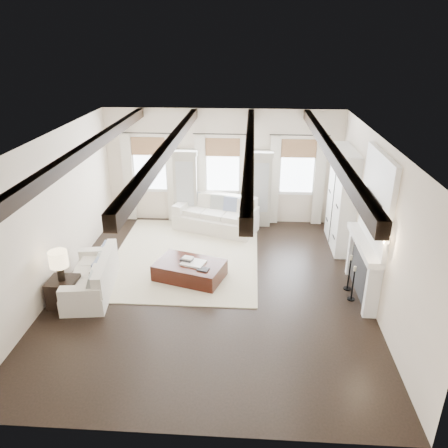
# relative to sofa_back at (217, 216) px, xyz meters

# --- Properties ---
(ground) EXTENTS (7.50, 7.50, 0.00)m
(ground) POSITION_rel_sofa_back_xyz_m (0.13, -3.12, -0.38)
(ground) COLOR black
(ground) RESTS_ON ground
(room_shell) EXTENTS (6.54, 7.54, 3.22)m
(room_shell) POSITION_rel_sofa_back_xyz_m (0.88, -2.22, 1.51)
(room_shell) COLOR #F6E5CD
(room_shell) RESTS_ON ground
(area_rug) EXTENTS (3.48, 4.29, 0.02)m
(area_rug) POSITION_rel_sofa_back_xyz_m (-0.62, -1.70, -0.37)
(area_rug) COLOR beige
(area_rug) RESTS_ON ground
(sofa_back) EXTENTS (2.42, 1.68, 0.95)m
(sofa_back) POSITION_rel_sofa_back_xyz_m (0.00, 0.00, 0.00)
(sofa_back) COLOR silver
(sofa_back) RESTS_ON ground
(sofa_left) EXTENTS (1.07, 1.96, 0.80)m
(sofa_left) POSITION_rel_sofa_back_xyz_m (-2.30, -3.41, -0.05)
(sofa_left) COLOR silver
(sofa_left) RESTS_ON ground
(ottoman) EXTENTS (1.66, 1.30, 0.38)m
(ottoman) POSITION_rel_sofa_back_xyz_m (-0.38, -2.73, -0.19)
(ottoman) COLOR black
(ottoman) RESTS_ON ground
(tray) EXTENTS (0.59, 0.51, 0.04)m
(tray) POSITION_rel_sofa_back_xyz_m (-0.29, -2.76, 0.02)
(tray) COLOR white
(tray) RESTS_ON ottoman
(book_lower) EXTENTS (0.31, 0.27, 0.04)m
(book_lower) POSITION_rel_sofa_back_xyz_m (-0.45, -2.68, 0.06)
(book_lower) COLOR #262628
(book_lower) RESTS_ON tray
(book_upper) EXTENTS (0.26, 0.23, 0.03)m
(book_upper) POSITION_rel_sofa_back_xyz_m (-0.42, -2.68, 0.09)
(book_upper) COLOR beige
(book_upper) RESTS_ON book_lower
(book_loose) EXTENTS (0.28, 0.24, 0.03)m
(book_loose) POSITION_rel_sofa_back_xyz_m (-0.05, -3.03, 0.01)
(book_loose) COLOR #262628
(book_loose) RESTS_ON ottoman
(side_table_front) EXTENTS (0.56, 0.56, 0.56)m
(side_table_front) POSITION_rel_sofa_back_xyz_m (-2.75, -3.90, -0.11)
(side_table_front) COLOR black
(side_table_front) RESTS_ON ground
(lamp_front) EXTENTS (0.36, 0.36, 0.63)m
(lamp_front) POSITION_rel_sofa_back_xyz_m (-2.75, -3.90, 0.60)
(lamp_front) COLOR black
(lamp_front) RESTS_ON side_table_front
(side_table_back) EXTENTS (0.40, 0.40, 0.60)m
(side_table_back) POSITION_rel_sofa_back_xyz_m (-1.06, 0.66, -0.08)
(side_table_back) COLOR black
(side_table_back) RESTS_ON ground
(lamp_back) EXTENTS (0.36, 0.36, 0.62)m
(lamp_back) POSITION_rel_sofa_back_xyz_m (-1.06, 0.66, 0.64)
(lamp_back) COLOR black
(lamp_back) RESTS_ON side_table_back
(candlestick_near) EXTENTS (0.16, 0.16, 0.77)m
(candlestick_near) POSITION_rel_sofa_back_xyz_m (3.03, -3.37, -0.07)
(candlestick_near) COLOR black
(candlestick_near) RESTS_ON ground
(candlestick_far) EXTENTS (0.16, 0.16, 0.81)m
(candlestick_far) POSITION_rel_sofa_back_xyz_m (3.03, -2.97, -0.05)
(candlestick_far) COLOR black
(candlestick_far) RESTS_ON ground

